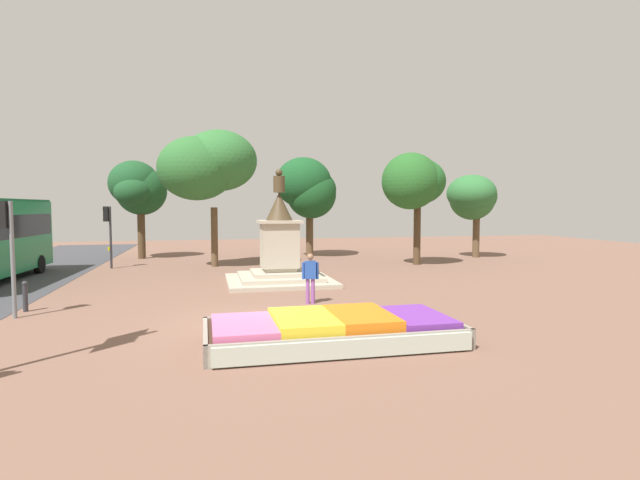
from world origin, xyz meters
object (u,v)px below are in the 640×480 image
(traffic_light_far_corner, at_px, (108,226))
(pedestrian_with_handbag, at_px, (310,275))
(traffic_light_mid_block, at_px, (8,236))
(kerb_bollard_north, at_px, (25,295))
(statue_monument, at_px, (279,255))
(flower_planter, at_px, (333,331))

(traffic_light_far_corner, distance_m, pedestrian_with_handbag, 14.67)
(traffic_light_mid_block, distance_m, traffic_light_far_corner, 12.11)
(traffic_light_far_corner, height_order, kerb_bollard_north, traffic_light_far_corner)
(statue_monument, distance_m, traffic_light_mid_block, 10.23)
(traffic_light_mid_block, relative_size, pedestrian_with_handbag, 2.02)
(traffic_light_far_corner, xyz_separation_m, pedestrian_with_handbag, (8.54, -11.86, -1.30))
(pedestrian_with_handbag, bearing_deg, traffic_light_mid_block, -178.51)
(pedestrian_with_handbag, distance_m, kerb_bollard_north, 9.05)
(traffic_light_mid_block, relative_size, kerb_bollard_north, 3.56)
(flower_planter, xyz_separation_m, pedestrian_with_handbag, (0.46, 4.96, 0.68))
(statue_monument, relative_size, kerb_bollard_north, 5.05)
(flower_planter, relative_size, traffic_light_mid_block, 1.77)
(flower_planter, distance_m, traffic_light_far_corner, 18.76)
(traffic_light_far_corner, relative_size, pedestrian_with_handbag, 1.93)
(pedestrian_with_handbag, bearing_deg, kerb_bollard_north, 175.46)
(traffic_light_mid_block, distance_m, kerb_bollard_north, 2.15)
(flower_planter, relative_size, pedestrian_with_handbag, 3.57)
(flower_planter, height_order, statue_monument, statue_monument)
(kerb_bollard_north, bearing_deg, traffic_light_mid_block, -95.06)
(flower_planter, distance_m, kerb_bollard_north, 10.26)
(statue_monument, xyz_separation_m, traffic_light_far_corner, (-8.18, 6.93, 1.10))
(statue_monument, bearing_deg, flower_planter, -90.63)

